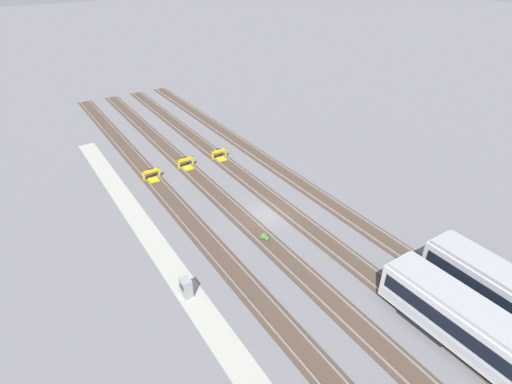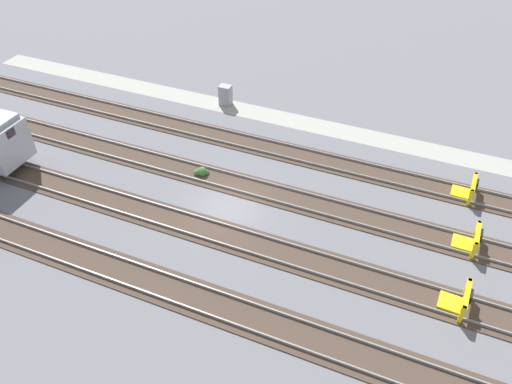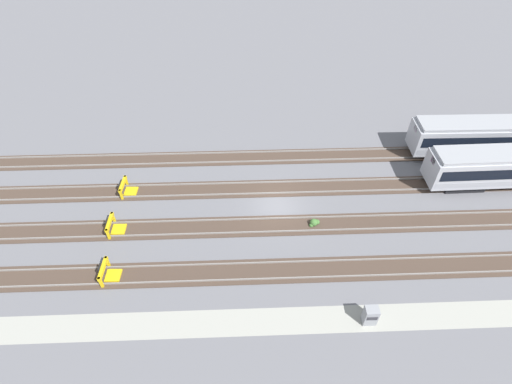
% 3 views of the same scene
% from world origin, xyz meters
% --- Properties ---
extents(ground_plane, '(400.00, 400.00, 0.00)m').
position_xyz_m(ground_plane, '(0.00, 0.00, 0.00)').
color(ground_plane, slate).
extents(service_walkway, '(54.00, 2.00, 0.01)m').
position_xyz_m(service_walkway, '(0.00, -10.72, 0.00)').
color(service_walkway, '#9E9E93').
rests_on(service_walkway, ground).
extents(rail_track_nearest, '(90.00, 2.23, 0.21)m').
position_xyz_m(rail_track_nearest, '(0.00, -6.70, 0.04)').
color(rail_track_nearest, '#47382D').
rests_on(rail_track_nearest, ground).
extents(rail_track_near_inner, '(90.00, 2.24, 0.21)m').
position_xyz_m(rail_track_near_inner, '(0.00, -2.23, 0.04)').
color(rail_track_near_inner, '#47382D').
rests_on(rail_track_near_inner, ground).
extents(rail_track_middle, '(90.00, 2.24, 0.21)m').
position_xyz_m(rail_track_middle, '(0.00, 2.23, 0.04)').
color(rail_track_middle, '#47382D').
rests_on(rail_track_middle, ground).
extents(rail_track_far_inner, '(90.00, 2.23, 0.21)m').
position_xyz_m(rail_track_far_inner, '(0.00, 6.70, 0.04)').
color(rail_track_far_inner, '#47382D').
rests_on(rail_track_far_inner, ground).
extents(bumper_stop_nearest_track, '(1.37, 2.01, 1.22)m').
position_xyz_m(bumper_stop_nearest_track, '(-12.96, -6.71, 0.51)').
color(bumper_stop_nearest_track, gold).
rests_on(bumper_stop_nearest_track, ground).
extents(bumper_stop_near_inner_track, '(1.35, 2.00, 1.22)m').
position_xyz_m(bumper_stop_near_inner_track, '(-13.49, -2.24, 0.51)').
color(bumper_stop_near_inner_track, gold).
rests_on(bumper_stop_near_inner_track, ground).
extents(bumper_stop_middle_track, '(1.38, 2.01, 1.22)m').
position_xyz_m(bumper_stop_middle_track, '(-13.32, 2.22, 0.51)').
color(bumper_stop_middle_track, gold).
rests_on(bumper_stop_middle_track, ground).
extents(electrical_cabinet, '(0.90, 0.73, 1.60)m').
position_xyz_m(electrical_cabinet, '(5.35, -10.96, 0.80)').
color(electrical_cabinet, gray).
rests_on(electrical_cabinet, ground).
extents(weed_clump, '(0.92, 0.70, 0.64)m').
position_xyz_m(weed_clump, '(2.90, -2.22, 0.24)').
color(weed_clump, '#427033').
rests_on(weed_clump, ground).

